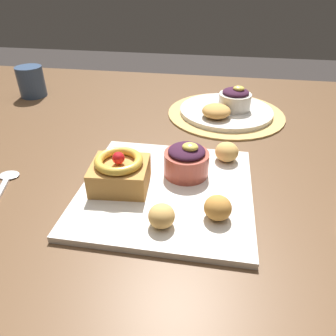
% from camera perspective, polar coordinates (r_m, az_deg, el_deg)
% --- Properties ---
extents(ground_plane, '(8.00, 8.00, 0.00)m').
position_cam_1_polar(ground_plane, '(1.27, -2.06, -25.37)').
color(ground_plane, '#2D2826').
extents(dining_table, '(1.57, 1.08, 0.73)m').
position_cam_1_polar(dining_table, '(0.80, -2.97, 0.19)').
color(dining_table, brown).
rests_on(dining_table, ground_plane).
extents(woven_placemat, '(0.32, 0.32, 0.00)m').
position_cam_1_polar(woven_placemat, '(0.90, 10.39, 9.64)').
color(woven_placemat, tan).
rests_on(woven_placemat, dining_table).
extents(front_plate, '(0.31, 0.31, 0.01)m').
position_cam_1_polar(front_plate, '(0.58, -0.33, -3.90)').
color(front_plate, silver).
rests_on(front_plate, dining_table).
extents(cake_slice, '(0.11, 0.10, 0.07)m').
position_cam_1_polar(cake_slice, '(0.57, -8.72, -0.72)').
color(cake_slice, '#B77F3D').
rests_on(cake_slice, front_plate).
extents(berry_ramekin, '(0.08, 0.08, 0.07)m').
position_cam_1_polar(berry_ramekin, '(0.59, 3.37, 1.37)').
color(berry_ramekin, '#B24C3D').
rests_on(berry_ramekin, front_plate).
extents(fritter_front, '(0.04, 0.04, 0.04)m').
position_cam_1_polar(fritter_front, '(0.48, -1.17, -8.67)').
color(fritter_front, tan).
rests_on(fritter_front, front_plate).
extents(fritter_middle, '(0.04, 0.04, 0.04)m').
position_cam_1_polar(fritter_middle, '(0.50, 9.00, -7.13)').
color(fritter_middle, '#BC7F38').
rests_on(fritter_middle, front_plate).
extents(fritter_back, '(0.05, 0.05, 0.04)m').
position_cam_1_polar(fritter_back, '(0.65, 10.59, 2.91)').
color(fritter_back, tan).
rests_on(fritter_back, front_plate).
extents(back_plate, '(0.25, 0.25, 0.01)m').
position_cam_1_polar(back_plate, '(0.90, 10.44, 10.14)').
color(back_plate, silver).
rests_on(back_plate, woven_placemat).
extents(back_ramekin, '(0.09, 0.09, 0.07)m').
position_cam_1_polar(back_ramekin, '(0.89, 12.04, 12.11)').
color(back_ramekin, silver).
rests_on(back_ramekin, back_plate).
extents(back_pastry, '(0.07, 0.07, 0.03)m').
position_cam_1_polar(back_pastry, '(0.84, 8.74, 10.16)').
color(back_pastry, '#C68E47').
rests_on(back_pastry, back_plate).
extents(spoon, '(0.06, 0.12, 0.00)m').
position_cam_1_polar(spoon, '(0.67, -27.45, -2.43)').
color(spoon, silver).
rests_on(spoon, dining_table).
extents(coffee_mug, '(0.08, 0.08, 0.09)m').
position_cam_1_polar(coffee_mug, '(1.10, -23.53, 14.15)').
color(coffee_mug, '#334766').
rests_on(coffee_mug, dining_table).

